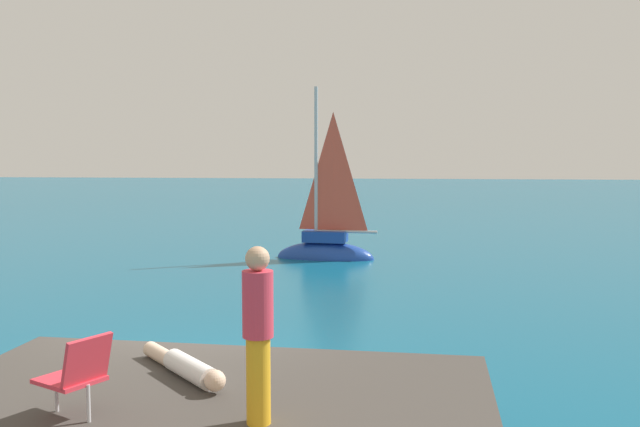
# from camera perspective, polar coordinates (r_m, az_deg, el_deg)

# --- Properties ---
(ground_plane) EXTENTS (160.00, 160.00, 0.00)m
(ground_plane) POSITION_cam_1_polar(r_m,az_deg,el_deg) (10.69, -10.34, -13.67)
(ground_plane) COLOR #0F5675
(boulder_seaward) EXTENTS (1.06, 1.10, 0.58)m
(boulder_seaward) POSITION_cam_1_polar(r_m,az_deg,el_deg) (9.80, -5.77, -15.38)
(boulder_seaward) COLOR #46413D
(boulder_seaward) RESTS_ON ground
(boulder_inland) EXTENTS (1.74, 1.84, 1.00)m
(boulder_inland) POSITION_cam_1_polar(r_m,az_deg,el_deg) (9.65, -12.00, -15.79)
(boulder_inland) COLOR #453F34
(boulder_inland) RESTS_ON ground
(sailboat_near) EXTENTS (3.30, 1.38, 6.02)m
(sailboat_near) POSITION_cam_1_polar(r_m,az_deg,el_deg) (22.40, 0.47, -2.87)
(sailboat_near) COLOR #193D99
(sailboat_near) RESTS_ON ground
(person_sunbather) EXTENTS (1.30, 1.38, 0.25)m
(person_sunbather) POSITION_cam_1_polar(r_m,az_deg,el_deg) (7.93, -10.94, -12.19)
(person_sunbather) COLOR white
(person_sunbather) RESTS_ON shore_ledge
(person_standing) EXTENTS (0.28, 0.28, 1.62)m
(person_standing) POSITION_cam_1_polar(r_m,az_deg,el_deg) (6.35, -5.09, -9.46)
(person_standing) COLOR gold
(person_standing) RESTS_ON shore_ledge
(beach_chair) EXTENTS (0.75, 0.70, 0.80)m
(beach_chair) POSITION_cam_1_polar(r_m,az_deg,el_deg) (6.92, -19.22, -12.14)
(beach_chair) COLOR #E03342
(beach_chair) RESTS_ON shore_ledge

